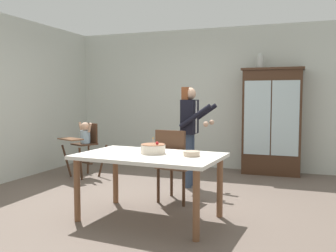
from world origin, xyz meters
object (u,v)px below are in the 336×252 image
high_chair_with_toddler (85,139)px  serving_bowl (192,154)px  birthday_cake (153,149)px  dining_table (150,162)px  china_cabinet (272,121)px  ceramic_vase (260,62)px  adult_person (190,124)px  dining_chair_far_side (174,161)px

high_chair_with_toddler → serving_bowl: bearing=-10.2°
serving_bowl → birthday_cake: bearing=175.7°
dining_table → high_chair_with_toddler: bearing=138.7°
china_cabinet → dining_table: bearing=-109.7°
ceramic_vase → adult_person: ceramic_vase is taller
adult_person → dining_chair_far_side: adult_person is taller
birthday_cake → ceramic_vase: bearing=74.0°
birthday_cake → serving_bowl: size_ratio=1.56×
adult_person → dining_table: 1.67m
high_chair_with_toddler → birthday_cake: size_ratio=3.39×
adult_person → serving_bowl: adult_person is taller
dining_table → birthday_cake: birthday_cake is taller
ceramic_vase → high_chair_with_toddler: (-2.79, -1.36, -1.35)m
dining_chair_far_side → china_cabinet: bearing=-105.5°
dining_table → serving_bowl: 0.49m
serving_bowl → dining_table: bearing=-175.7°
birthday_cake → serving_bowl: bearing=-4.3°
china_cabinet → dining_table: china_cabinet is taller
china_cabinet → adult_person: bearing=-128.3°
ceramic_vase → serving_bowl: (-0.39, -3.01, -1.24)m
dining_table → dining_chair_far_side: bearing=86.3°
high_chair_with_toddler → serving_bowl: high_chair_with_toddler is taller
adult_person → birthday_cake: adult_person is taller
serving_bowl → dining_chair_far_side: size_ratio=0.19×
adult_person → dining_table: size_ratio=0.93×
adult_person → dining_chair_far_side: size_ratio=1.59×
ceramic_vase → high_chair_with_toddler: 3.38m
high_chair_with_toddler → adult_person: bearing=23.0°
dining_table → serving_bowl: bearing=4.3°
adult_person → serving_bowl: 1.69m
adult_person → serving_bowl: (0.49, -1.60, -0.20)m
ceramic_vase → adult_person: 1.96m
china_cabinet → dining_chair_far_side: bearing=-114.1°
serving_bowl → dining_chair_far_side: bearing=123.0°
adult_person → birthday_cake: size_ratio=5.47×
birthday_cake → serving_bowl: birthday_cake is taller
birthday_cake → dining_chair_far_side: dining_chair_far_side is taller
china_cabinet → adult_person: 1.78m
china_cabinet → adult_person: size_ratio=1.23×
adult_person → ceramic_vase: bearing=-33.3°
high_chair_with_toddler → adult_person: adult_person is taller
dining_chair_far_side → serving_bowl: bearing=131.6°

